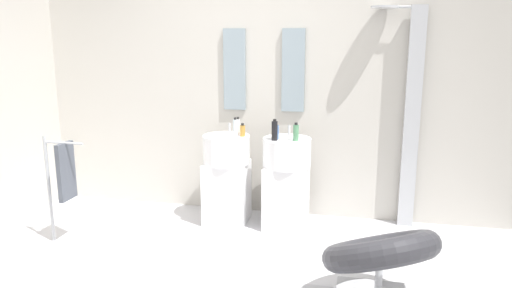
{
  "coord_description": "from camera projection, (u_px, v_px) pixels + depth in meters",
  "views": [
    {
      "loc": [
        0.95,
        -3.11,
        1.79
      ],
      "look_at": [
        0.15,
        0.55,
        0.95
      ],
      "focal_mm": 34.21,
      "sensor_mm": 36.0,
      "label": 1
    }
  ],
  "objects": [
    {
      "name": "soap_bottle_green",
      "position": [
        296.0,
        132.0,
        4.37
      ],
      "size": [
        0.05,
        0.05,
        0.16
      ],
      "color": "#59996B",
      "rests_on": "pedestal_sink_right"
    },
    {
      "name": "vanity_mirror_left",
      "position": [
        235.0,
        70.0,
        4.8
      ],
      "size": [
        0.22,
        0.03,
        0.79
      ],
      "primitive_type": "cube",
      "color": "#8C9EA8"
    },
    {
      "name": "shower_column",
      "position": [
        410.0,
        114.0,
        4.48
      ],
      "size": [
        0.49,
        0.24,
        2.05
      ],
      "color": "#B7BABF",
      "rests_on": "ground_plane"
    },
    {
      "name": "soap_bottle_blue",
      "position": [
        276.0,
        132.0,
        4.44
      ],
      "size": [
        0.06,
        0.06,
        0.15
      ],
      "color": "#4C72B7",
      "rests_on": "pedestal_sink_right"
    },
    {
      "name": "soap_bottle_clear",
      "position": [
        235.0,
        128.0,
        4.5
      ],
      "size": [
        0.04,
        0.04,
        0.19
      ],
      "color": "silver",
      "rests_on": "pedestal_sink_left"
    },
    {
      "name": "lounge_chair",
      "position": [
        380.0,
        258.0,
        3.22
      ],
      "size": [
        1.09,
        1.09,
        0.65
      ],
      "color": "#B7BABF",
      "rests_on": "ground_plane"
    },
    {
      "name": "towel_rack",
      "position": [
        63.0,
        174.0,
        4.17
      ],
      "size": [
        0.37,
        0.22,
        0.95
      ],
      "color": "#B7BABF",
      "rests_on": "ground_plane"
    },
    {
      "name": "pedestal_sink_left",
      "position": [
        227.0,
        177.0,
        4.7
      ],
      "size": [
        0.45,
        0.45,
        0.96
      ],
      "color": "white",
      "rests_on": "ground_plane"
    },
    {
      "name": "soap_bottle_amber",
      "position": [
        243.0,
        130.0,
        4.56
      ],
      "size": [
        0.05,
        0.05,
        0.12
      ],
      "color": "#C68C38",
      "rests_on": "pedestal_sink_left"
    },
    {
      "name": "rear_partition",
      "position": [
        265.0,
        85.0,
        4.84
      ],
      "size": [
        4.8,
        0.1,
        2.6
      ],
      "primitive_type": "cube",
      "color": "beige",
      "rests_on": "ground_plane"
    },
    {
      "name": "pedestal_sink_right",
      "position": [
        286.0,
        181.0,
        4.58
      ],
      "size": [
        0.45,
        0.45,
        0.96
      ],
      "color": "white",
      "rests_on": "ground_plane"
    },
    {
      "name": "vanity_mirror_right",
      "position": [
        293.0,
        70.0,
        4.68
      ],
      "size": [
        0.22,
        0.03,
        0.79
      ],
      "primitive_type": "cube",
      "color": "#8C9EA8"
    },
    {
      "name": "soap_bottle_black",
      "position": [
        275.0,
        130.0,
        4.38
      ],
      "size": [
        0.05,
        0.05,
        0.19
      ],
      "color": "black",
      "rests_on": "pedestal_sink_right"
    },
    {
      "name": "soap_bottle_white",
      "position": [
        238.0,
        127.0,
        4.62
      ],
      "size": [
        0.04,
        0.04,
        0.17
      ],
      "color": "white",
      "rests_on": "pedestal_sink_left"
    }
  ]
}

